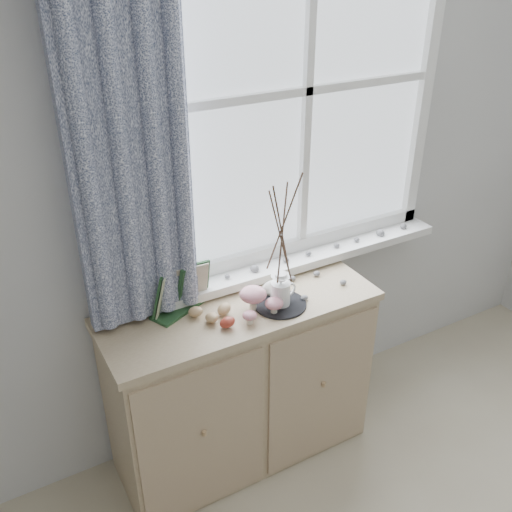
# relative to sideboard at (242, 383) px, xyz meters

# --- Properties ---
(sideboard) EXTENTS (1.20, 0.45, 0.85)m
(sideboard) POSITION_rel_sideboard_xyz_m (0.00, 0.00, 0.00)
(sideboard) COLOR tan
(sideboard) RESTS_ON ground
(botanical_book) EXTENTS (0.33, 0.24, 0.21)m
(botanical_book) POSITION_rel_sideboard_xyz_m (-0.23, 0.07, 0.53)
(botanical_book) COLOR #214525
(botanical_book) RESTS_ON sideboard
(toadstool_cluster) EXTENTS (0.19, 0.17, 0.11)m
(toadstool_cluster) POSITION_rel_sideboard_xyz_m (0.04, -0.07, 0.49)
(toadstool_cluster) COLOR #ECE7D0
(toadstool_cluster) RESTS_ON sideboard
(wooden_eggs) EXTENTS (0.16, 0.17, 0.06)m
(wooden_eggs) POSITION_rel_sideboard_xyz_m (-0.14, -0.04, 0.45)
(wooden_eggs) COLOR tan
(wooden_eggs) RESTS_ON sideboard
(songbird_figurine) EXTENTS (0.15, 0.08, 0.08)m
(songbird_figurine) POSITION_rel_sideboard_xyz_m (0.17, 0.01, 0.46)
(songbird_figurine) COLOR silver
(songbird_figurine) RESTS_ON sideboard
(crocheted_doily) EXTENTS (0.22, 0.22, 0.01)m
(crocheted_doily) POSITION_rel_sideboard_xyz_m (0.15, -0.08, 0.43)
(crocheted_doily) COLOR black
(crocheted_doily) RESTS_ON sideboard
(twig_pitcher) EXTENTS (0.25, 0.25, 0.63)m
(twig_pitcher) POSITION_rel_sideboard_xyz_m (0.15, -0.08, 0.79)
(twig_pitcher) COLOR white
(twig_pitcher) RESTS_ON crocheted_doily
(sideboard_pebbles) EXTENTS (0.33, 0.23, 0.02)m
(sideboard_pebbles) POSITION_rel_sideboard_xyz_m (0.33, 0.01, 0.44)
(sideboard_pebbles) COLOR gray
(sideboard_pebbles) RESTS_ON sideboard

